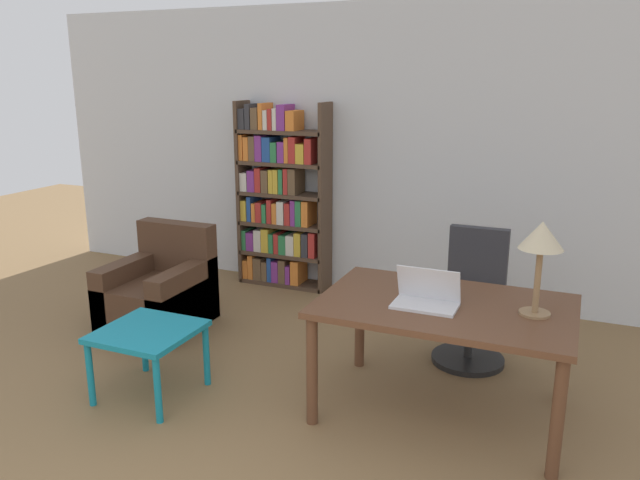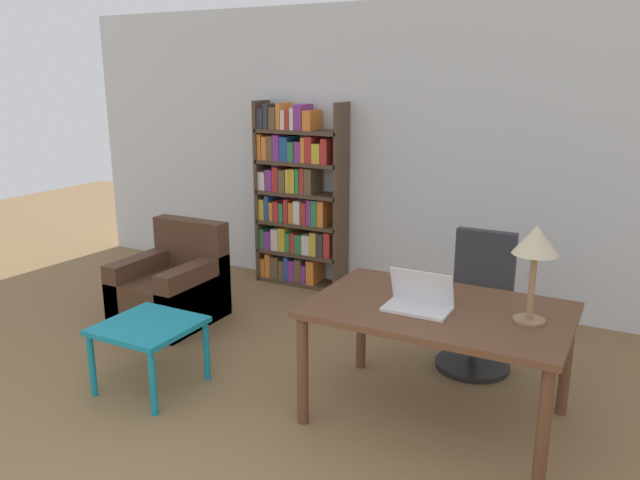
% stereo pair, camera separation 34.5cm
% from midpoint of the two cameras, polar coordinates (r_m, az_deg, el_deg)
% --- Properties ---
extents(wall_back, '(8.00, 0.06, 2.70)m').
position_cam_midpoint_polar(wall_back, '(5.76, 7.41, 7.69)').
color(wall_back, silver).
rests_on(wall_back, ground_plane).
extents(desk, '(1.50, 0.97, 0.73)m').
position_cam_midpoint_polar(desk, '(3.83, 8.80, -7.02)').
color(desk, brown).
rests_on(desk, ground_plane).
extents(laptop, '(0.38, 0.23, 0.23)m').
position_cam_midpoint_polar(laptop, '(3.72, 7.07, -5.29)').
color(laptop, silver).
rests_on(laptop, desk).
extents(table_lamp, '(0.25, 0.25, 0.55)m').
position_cam_midpoint_polar(table_lamp, '(3.61, 17.03, -0.11)').
color(table_lamp, olive).
rests_on(table_lamp, desk).
extents(office_chair, '(0.53, 0.53, 0.98)m').
position_cam_midpoint_polar(office_chair, '(4.68, 11.74, -5.67)').
color(office_chair, black).
rests_on(office_chair, ground_plane).
extents(side_table_blue, '(0.59, 0.60, 0.47)m').
position_cam_midpoint_polar(side_table_blue, '(4.29, -17.70, -8.61)').
color(side_table_blue, teal).
rests_on(side_table_blue, ground_plane).
extents(armchair, '(0.71, 0.80, 0.83)m').
position_cam_midpoint_polar(armchair, '(5.47, -16.23, -4.78)').
color(armchair, '#472D1E').
rests_on(armchair, ground_plane).
extents(bookshelf, '(0.92, 0.28, 1.82)m').
position_cam_midpoint_polar(bookshelf, '(6.17, -5.34, 3.68)').
color(bookshelf, '#4C3828').
rests_on(bookshelf, ground_plane).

